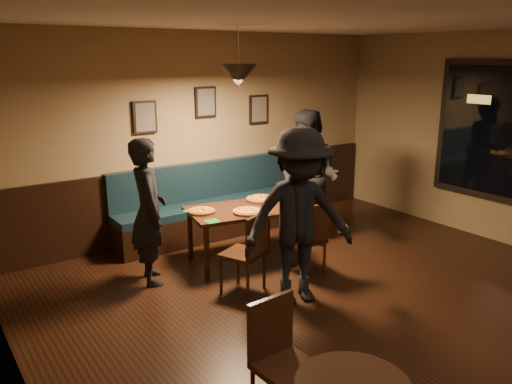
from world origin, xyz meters
TOP-DOWN VIEW (x-y plane):
  - floor at (0.00, 0.00)m, footprint 7.00×7.00m
  - ceiling at (0.00, 0.00)m, footprint 7.00×7.00m
  - wall_back at (0.00, 3.50)m, footprint 6.00×0.00m
  - wall_left at (-3.00, 0.00)m, footprint 0.00×7.00m
  - wainscot at (0.00, 3.47)m, footprint 5.88×0.06m
  - booth_bench at (0.00, 3.20)m, footprint 3.00×0.60m
  - picture_left at (-0.90, 3.47)m, footprint 0.32×0.04m
  - picture_center at (0.00, 3.47)m, footprint 0.32×0.04m
  - picture_right at (0.90, 3.47)m, footprint 0.32×0.04m
  - pendant_lamp at (-0.27, 2.23)m, footprint 0.44×0.44m
  - dining_table at (-0.27, 2.23)m, footprint 1.37×1.01m
  - chair_near_left at (-0.72, 1.48)m, footprint 0.52×0.52m
  - chair_near_right at (0.15, 1.47)m, footprint 0.42×0.42m
  - diner_left at (-1.41, 2.29)m, footprint 0.53×0.67m
  - diner_right at (0.84, 2.22)m, footprint 0.96×1.06m
  - diner_front at (-0.37, 0.98)m, footprint 1.31×0.98m
  - pizza_a at (-0.72, 2.36)m, footprint 0.35×0.35m
  - pizza_b at (-0.28, 2.02)m, footprint 0.46×0.46m
  - pizza_c at (0.16, 2.38)m, footprint 0.39×0.39m
  - soda_glass at (0.32, 1.96)m, footprint 0.08×0.08m
  - tabasco_bottle at (0.21, 2.19)m, footprint 0.03×0.03m
  - napkin_a at (-0.80, 2.46)m, footprint 0.17×0.17m
  - napkin_b at (-0.79, 1.99)m, footprint 0.17×0.17m
  - cutlery_set at (-0.23, 1.85)m, footprint 0.19×0.10m
  - cafe_chair_far at (-1.60, -0.38)m, footprint 0.40×0.40m

SIDE VIEW (x-z plane):
  - floor at x=0.00m, z-range 0.00..0.00m
  - dining_table at x=-0.27m, z-range 0.00..0.66m
  - chair_near_right at x=0.15m, z-range 0.00..0.86m
  - cafe_chair_far at x=-1.60m, z-range 0.00..0.87m
  - chair_near_left at x=-0.72m, z-range 0.00..0.89m
  - wainscot at x=0.00m, z-range 0.00..1.00m
  - booth_bench at x=0.00m, z-range 0.00..1.00m
  - cutlery_set at x=-0.23m, z-range 0.66..0.67m
  - napkin_b at x=-0.79m, z-range 0.66..0.67m
  - napkin_a at x=-0.80m, z-range 0.66..0.67m
  - pizza_a at x=-0.72m, z-range 0.66..0.70m
  - pizza_b at x=-0.28m, z-range 0.66..0.70m
  - pizza_c at x=0.16m, z-range 0.66..0.71m
  - tabasco_bottle at x=0.21m, z-range 0.66..0.77m
  - soda_glass at x=0.32m, z-range 0.66..0.80m
  - diner_left at x=-1.41m, z-range 0.00..1.63m
  - diner_right at x=0.84m, z-range 0.00..1.79m
  - diner_front at x=-0.37m, z-range 0.00..1.80m
  - wall_back at x=0.00m, z-range -1.60..4.40m
  - wall_left at x=-3.00m, z-range -2.10..4.90m
  - picture_left at x=-0.90m, z-range 1.49..1.91m
  - picture_right at x=0.90m, z-range 1.49..1.91m
  - picture_center at x=0.00m, z-range 1.64..2.06m
  - pendant_lamp at x=-0.27m, z-range 2.12..2.38m
  - ceiling at x=0.00m, z-range 2.80..2.80m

